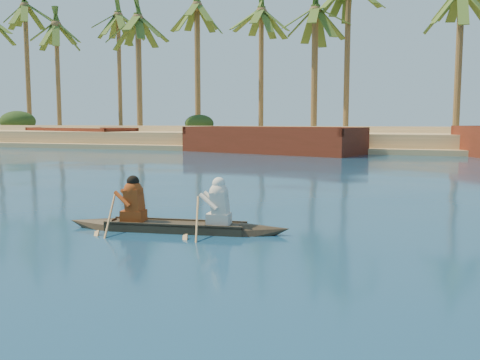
% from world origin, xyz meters
% --- Properties ---
extents(ground, '(160.00, 160.00, 0.00)m').
position_xyz_m(ground, '(0.00, 0.00, 0.00)').
color(ground, navy).
rests_on(ground, ground).
extents(sandy_embankment, '(150.00, 51.00, 1.50)m').
position_xyz_m(sandy_embankment, '(0.00, 46.89, 0.53)').
color(sandy_embankment, '#DEB47D').
rests_on(sandy_embankment, ground).
extents(palm_grove, '(110.00, 14.00, 16.00)m').
position_xyz_m(palm_grove, '(0.00, 35.00, 8.00)').
color(palm_grove, '#405A1F').
rests_on(palm_grove, ground).
extents(shrub_cluster, '(100.00, 6.00, 2.40)m').
position_xyz_m(shrub_cluster, '(0.00, 31.50, 1.20)').
color(shrub_cluster, '#203312').
rests_on(shrub_cluster, ground).
extents(canoe, '(4.67, 1.20, 1.27)m').
position_xyz_m(canoe, '(2.83, -4.00, 0.25)').
color(canoe, '#3A3020').
rests_on(canoe, ground).
extents(barge_left, '(11.77, 6.98, 1.86)m').
position_xyz_m(barge_left, '(-21.34, 27.00, 0.65)').
color(barge_left, maroon).
rests_on(barge_left, ground).
extents(barge_mid, '(13.22, 7.67, 2.09)m').
position_xyz_m(barge_mid, '(-2.34, 22.00, 0.73)').
color(barge_mid, maroon).
rests_on(barge_mid, ground).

